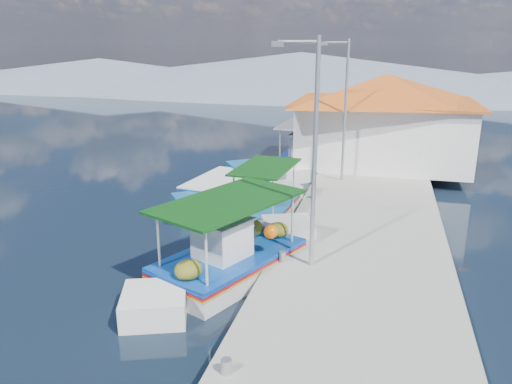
# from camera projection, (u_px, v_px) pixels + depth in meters

# --- Properties ---
(ground) EXTENTS (160.00, 160.00, 0.00)m
(ground) POSITION_uv_depth(u_px,v_px,m) (124.00, 295.00, 12.87)
(ground) COLOR black
(ground) RESTS_ON ground
(quay) EXTENTS (5.00, 44.00, 0.50)m
(quay) POSITION_uv_depth(u_px,v_px,m) (366.00, 227.00, 16.91)
(quay) COLOR gray
(quay) RESTS_ON ground
(bollards) EXTENTS (0.20, 17.20, 0.30)m
(bollards) POSITION_uv_depth(u_px,v_px,m) (302.00, 218.00, 16.61)
(bollards) COLOR #A5A8AD
(bollards) RESTS_ON quay
(main_caique) EXTENTS (4.22, 7.01, 2.53)m
(main_caique) POSITION_uv_depth(u_px,v_px,m) (230.00, 260.00, 13.80)
(main_caique) COLOR silver
(main_caique) RESTS_ON ground
(caique_green_canopy) EXTENTS (2.11, 6.07, 2.27)m
(caique_green_canopy) POSITION_uv_depth(u_px,v_px,m) (266.00, 210.00, 18.36)
(caique_green_canopy) COLOR silver
(caique_green_canopy) RESTS_ON ground
(caique_blue_hull) EXTENTS (2.63, 6.76, 1.21)m
(caique_blue_hull) POSITION_uv_depth(u_px,v_px,m) (221.00, 189.00, 21.08)
(caique_blue_hull) COLOR #165085
(caique_blue_hull) RESTS_ON ground
(caique_far) EXTENTS (2.43, 7.47, 2.62)m
(caique_far) POSITION_uv_depth(u_px,v_px,m) (304.00, 159.00, 25.89)
(caique_far) COLOR silver
(caique_far) RESTS_ON ground
(harbor_building) EXTENTS (10.49, 10.49, 4.40)m
(harbor_building) POSITION_uv_depth(u_px,v_px,m) (384.00, 117.00, 24.43)
(harbor_building) COLOR white
(harbor_building) RESTS_ON quay
(lamp_post_near) EXTENTS (1.21, 0.14, 6.00)m
(lamp_post_near) POSITION_uv_depth(u_px,v_px,m) (312.00, 144.00, 12.50)
(lamp_post_near) COLOR #A5A8AD
(lamp_post_near) RESTS_ON quay
(lamp_post_far) EXTENTS (1.21, 0.14, 6.00)m
(lamp_post_far) POSITION_uv_depth(u_px,v_px,m) (343.00, 104.00, 20.83)
(lamp_post_far) COLOR #A5A8AD
(lamp_post_far) RESTS_ON quay
(mountain_ridge) EXTENTS (171.40, 96.00, 5.50)m
(mountain_ridge) POSITION_uv_depth(u_px,v_px,m) (391.00, 78.00, 62.50)
(mountain_ridge) COLOR slate
(mountain_ridge) RESTS_ON ground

